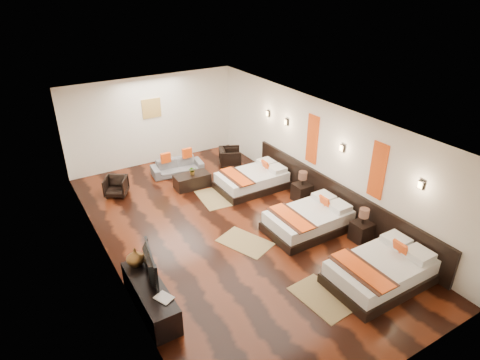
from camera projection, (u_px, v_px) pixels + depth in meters
floor at (228, 230)px, 10.01m from camera, size 5.50×9.50×0.01m
ceiling at (226, 120)px, 8.74m from camera, size 5.50×9.50×0.01m
back_wall at (152, 120)px, 13.00m from camera, size 5.50×0.01×2.80m
left_wall at (105, 211)px, 8.11m from camera, size 0.01×9.50×2.80m
right_wall at (320, 154)px, 10.65m from camera, size 0.01×9.50×2.80m
headboard_panel at (336, 199)px, 10.45m from camera, size 0.08×6.60×0.90m
bed_near at (381, 271)px, 8.23m from camera, size 2.11×1.32×0.80m
bed_mid at (309, 220)px, 9.93m from camera, size 2.03×1.27×0.77m
bed_far at (253, 180)px, 11.84m from camera, size 1.97×1.24×0.75m
nightstand_a at (362, 229)px, 9.52m from camera, size 0.42×0.42×0.84m
nightstand_b at (302, 190)px, 11.19m from camera, size 0.43×0.43×0.86m
jute_mat_near at (322, 298)px, 7.93m from camera, size 0.84×1.25×0.01m
jute_mat_mid at (245, 242)px, 9.55m from camera, size 1.14×1.39×0.01m
jute_mat_far at (214, 198)px, 11.40m from camera, size 0.86×1.26×0.01m
tv_console at (150, 297)px, 7.58m from camera, size 0.50×1.80×0.55m
tv at (146, 265)px, 7.50m from camera, size 0.31×1.02×0.58m
book at (159, 302)px, 7.06m from camera, size 0.34×0.38×0.03m
figurine at (135, 257)px, 7.89m from camera, size 0.42×0.42×0.37m
sofa at (177, 167)px, 12.70m from camera, size 1.62×0.78×0.46m
armchair_left at (116, 186)px, 11.46m from camera, size 0.80×0.81×0.54m
armchair_right at (230, 157)px, 13.12m from camera, size 0.89×0.89×0.62m
coffee_table at (192, 181)px, 11.91m from camera, size 1.01×0.53×0.40m
table_plant at (193, 171)px, 11.76m from camera, size 0.28×0.27×0.26m
orange_panel_a at (378, 171)px, 9.06m from camera, size 0.04×0.40×1.30m
orange_panel_b at (312, 139)px, 10.73m from camera, size 0.04×0.40×1.30m
sconce_near at (421, 185)px, 8.14m from camera, size 0.07×0.12×0.18m
sconce_mid at (342, 148)px, 9.81m from camera, size 0.07×0.12×0.18m
sconce_far at (286, 122)px, 11.49m from camera, size 0.07×0.12×0.18m
sconce_lounge at (268, 113)px, 12.18m from camera, size 0.07×0.12×0.18m
gold_artwork at (151, 108)px, 12.80m from camera, size 0.60×0.04×0.60m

